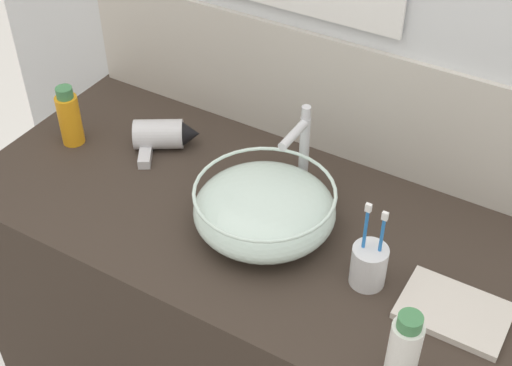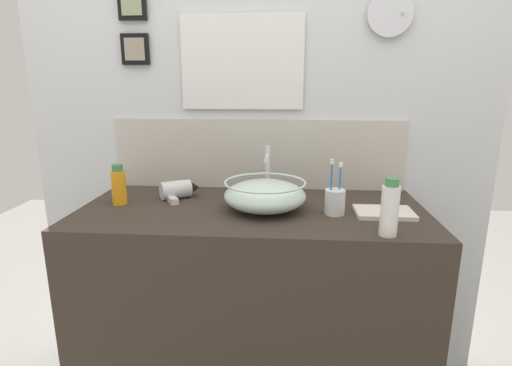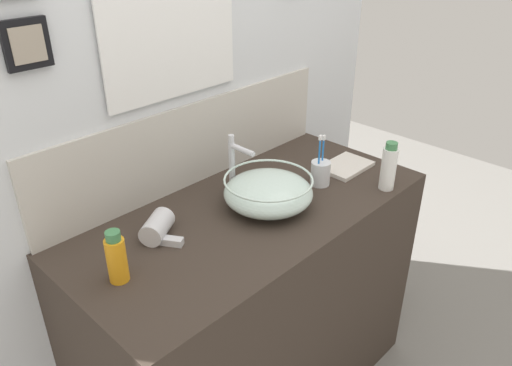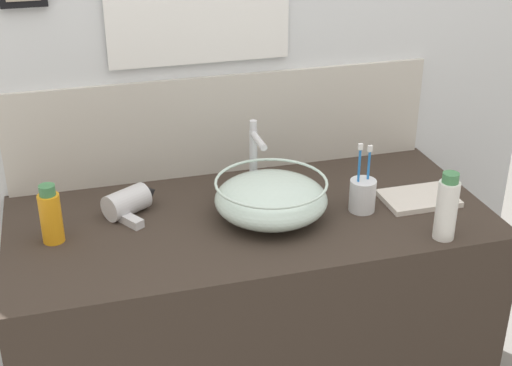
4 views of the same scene
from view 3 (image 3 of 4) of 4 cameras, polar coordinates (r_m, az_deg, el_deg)
vanity_counter at (r=2.04m, az=-0.31°, el=-14.26°), size 1.35×0.62×0.93m
back_panel at (r=1.85m, az=-8.07°, el=9.37°), size 2.12×0.10×2.51m
glass_bowl_sink at (r=1.75m, az=1.41°, el=-1.02°), size 0.31×0.31×0.11m
faucet at (r=1.82m, az=-2.47°, el=2.67°), size 0.02×0.12×0.22m
hair_drier at (r=1.64m, az=-10.94°, el=-4.74°), size 0.18×0.19×0.08m
toothbrush_cup at (r=1.91m, az=7.37°, el=1.19°), size 0.07×0.07×0.21m
shampoo_bottle at (r=1.91m, az=14.92°, el=1.77°), size 0.06×0.06×0.19m
spray_bottle at (r=1.45m, az=-15.65°, el=-8.24°), size 0.06×0.06×0.16m
hand_towel at (r=2.07m, az=10.22°, el=1.91°), size 0.21×0.15×0.02m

